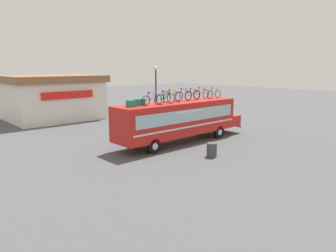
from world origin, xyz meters
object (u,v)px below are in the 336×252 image
Objects in this scene: rooftop_bicycle_5 at (193,95)px; rooftop_bicycle_6 at (201,94)px; luggage_bag_2 at (140,102)px; rooftop_bicycle_2 at (166,98)px; bus at (180,118)px; trash_bin at (212,150)px; rooftop_bicycle_7 at (214,94)px; luggage_bag_1 at (131,103)px; street_lamp at (156,91)px; rooftop_bicycle_3 at (172,97)px; rooftop_bicycle_4 at (184,96)px; rooftop_bicycle_1 at (152,100)px.

rooftop_bicycle_6 is at bearing 7.53° from rooftop_bicycle_5.
luggage_bag_2 is 1.87m from rooftop_bicycle_2.
bus is 13.07× the size of trash_bin.
luggage_bag_2 is 0.43× the size of rooftop_bicycle_7.
street_lamp is (6.94, 5.84, 0.08)m from luggage_bag_1.
luggage_bag_2 is at bearing -179.63° from rooftop_bicycle_5.
trash_bin is 0.16× the size of street_lamp.
rooftop_bicycle_3 reaches higher than luggage_bag_1.
rooftop_bicycle_2 is 1.01× the size of rooftop_bicycle_5.
rooftop_bicycle_5 is (1.56, 0.23, 1.61)m from bus.
rooftop_bicycle_6 is at bearing 9.74° from rooftop_bicycle_2.
rooftop_bicycle_7 is 1.88× the size of trash_bin.
trash_bin is at bearing -111.37° from rooftop_bicycle_4.
rooftop_bicycle_1 is at bearing -178.41° from rooftop_bicycle_7.
rooftop_bicycle_7 is at bearing -1.61° from rooftop_bicycle_4.
rooftop_bicycle_1 is at bearing 113.09° from trash_bin.
street_lamp is at bearing 65.98° from bus.
trash_bin is at bearing -140.86° from rooftop_bicycle_7.
rooftop_bicycle_1 reaches higher than trash_bin.
luggage_bag_1 is at bearing -178.98° from rooftop_bicycle_4.
luggage_bag_1 is 0.34× the size of rooftop_bicycle_4.
rooftop_bicycle_5 reaches higher than bus.
rooftop_bicycle_7 is (7.23, -0.25, 0.15)m from luggage_bag_2.
luggage_bag_1 is 0.31× the size of rooftop_bicycle_6.
street_lamp reaches higher than trash_bin.
rooftop_bicycle_4 is at bearing 1.02° from luggage_bag_1.
rooftop_bicycle_6 reaches higher than bus.
rooftop_bicycle_2 is 1.01× the size of rooftop_bicycle_7.
trash_bin is at bearing -106.40° from bus.
rooftop_bicycle_7 reaches higher than bus.
rooftop_bicycle_2 reaches higher than rooftop_bicycle_7.
rooftop_bicycle_3 is (2.23, 0.45, 0.01)m from rooftop_bicycle_1.
rooftop_bicycle_7 is 5.96m from street_lamp.
rooftop_bicycle_7 is (1.03, -0.43, -0.03)m from rooftop_bicycle_6.
rooftop_bicycle_2 is 1.89× the size of trash_bin.
rooftop_bicycle_2 is at bearing 98.51° from trash_bin.
rooftop_bicycle_7 is at bearing 39.14° from trash_bin.
rooftop_bicycle_3 reaches higher than rooftop_bicycle_7.
rooftop_bicycle_6 is at bearing 8.39° from rooftop_bicycle_4.
rooftop_bicycle_1 reaches higher than luggage_bag_1.
rooftop_bicycle_6 is (2.69, 0.38, 1.62)m from bus.
bus is at bearing 73.60° from trash_bin.
rooftop_bicycle_6 is (1.13, 0.15, 0.02)m from rooftop_bicycle_5.
rooftop_bicycle_2 is at bearing -176.53° from rooftop_bicycle_7.
street_lamp is (-0.11, 5.42, -0.10)m from rooftop_bicycle_6.
luggage_bag_1 is at bearing -179.51° from bus.
rooftop_bicycle_5 reaches higher than luggage_bag_1.
rooftop_bicycle_2 is 4.50m from rooftop_bicycle_6.
rooftop_bicycle_5 is at bearing 9.23° from rooftop_bicycle_4.
bus is at bearing -171.89° from rooftop_bicycle_6.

